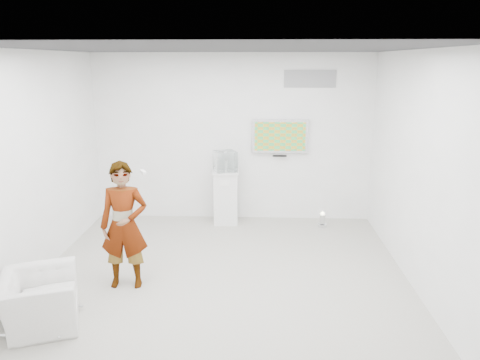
{
  "coord_description": "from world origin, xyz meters",
  "views": [
    {
      "loc": [
        0.49,
        -5.84,
        2.86
      ],
      "look_at": [
        0.21,
        0.6,
        1.21
      ],
      "focal_mm": 35.0,
      "sensor_mm": 36.0,
      "label": 1
    }
  ],
  "objects_px": {
    "armchair": "(39,300)",
    "floor_uplight": "(322,220)",
    "tv": "(280,136)",
    "pedestal": "(226,197)",
    "person": "(124,226)"
  },
  "relations": [
    {
      "from": "pedestal",
      "to": "floor_uplight",
      "type": "height_order",
      "value": "pedestal"
    },
    {
      "from": "armchair",
      "to": "floor_uplight",
      "type": "bearing_deg",
      "value": -67.37
    },
    {
      "from": "tv",
      "to": "floor_uplight",
      "type": "xyz_separation_m",
      "value": [
        0.76,
        -0.42,
        -1.42
      ]
    },
    {
      "from": "tv",
      "to": "floor_uplight",
      "type": "height_order",
      "value": "tv"
    },
    {
      "from": "armchair",
      "to": "pedestal",
      "type": "xyz_separation_m",
      "value": [
        1.81,
        3.48,
        0.19
      ]
    },
    {
      "from": "tv",
      "to": "floor_uplight",
      "type": "relative_size",
      "value": 3.87
    },
    {
      "from": "person",
      "to": "pedestal",
      "type": "xyz_separation_m",
      "value": [
        1.11,
        2.5,
        -0.34
      ]
    },
    {
      "from": "armchair",
      "to": "tv",
      "type": "bearing_deg",
      "value": -57.13
    },
    {
      "from": "tv",
      "to": "pedestal",
      "type": "bearing_deg",
      "value": -165.63
    },
    {
      "from": "armchair",
      "to": "pedestal",
      "type": "relative_size",
      "value": 0.94
    },
    {
      "from": "tv",
      "to": "floor_uplight",
      "type": "distance_m",
      "value": 1.67
    },
    {
      "from": "armchair",
      "to": "pedestal",
      "type": "distance_m",
      "value": 3.93
    },
    {
      "from": "person",
      "to": "floor_uplight",
      "type": "height_order",
      "value": "person"
    },
    {
      "from": "tv",
      "to": "person",
      "type": "distance_m",
      "value": 3.52
    },
    {
      "from": "person",
      "to": "pedestal",
      "type": "relative_size",
      "value": 1.72
    }
  ]
}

